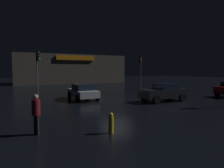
% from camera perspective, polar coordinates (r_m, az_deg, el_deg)
% --- Properties ---
extents(ground_plane, '(120.00, 120.00, 0.00)m').
position_cam_1_polar(ground_plane, '(17.24, 1.26, -4.96)').
color(ground_plane, black).
extents(store_building, '(21.87, 9.21, 5.74)m').
position_cam_1_polar(store_building, '(43.27, -12.10, 4.18)').
color(store_building, '#4C4742').
rests_on(store_building, ground).
extents(traffic_signal_main, '(0.41, 0.43, 4.55)m').
position_cam_1_polar(traffic_signal_main, '(21.64, -20.55, 5.89)').
color(traffic_signal_main, '#595B60').
rests_on(traffic_signal_main, ground).
extents(traffic_signal_opposite, '(0.43, 0.42, 4.47)m').
position_cam_1_polar(traffic_signal_opposite, '(25.80, 8.20, 5.04)').
color(traffic_signal_opposite, '#595B60').
rests_on(traffic_signal_opposite, ground).
extents(car_far, '(2.05, 3.93, 1.40)m').
position_cam_1_polar(car_far, '(18.30, -8.36, -2.17)').
color(car_far, '#B7B7BF').
rests_on(car_far, ground).
extents(car_crossing, '(4.21, 1.94, 1.52)m').
position_cam_1_polar(car_crossing, '(17.69, 14.70, -2.27)').
color(car_crossing, black).
rests_on(car_crossing, ground).
extents(pedestrian, '(0.44, 0.44, 1.69)m').
position_cam_1_polar(pedestrian, '(8.86, -21.02, -7.34)').
color(pedestrian, black).
rests_on(pedestrian, ground).
extents(fire_hydrant, '(0.22, 0.22, 0.89)m').
position_cam_1_polar(fire_hydrant, '(8.58, -0.28, -11.20)').
color(fire_hydrant, gold).
rests_on(fire_hydrant, ground).
extents(bollard_kerb_a, '(0.09, 0.09, 1.29)m').
position_cam_1_polar(bollard_kerb_a, '(24.21, -10.30, -0.89)').
color(bollard_kerb_a, gold).
rests_on(bollard_kerb_a, ground).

